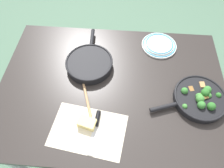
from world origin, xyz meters
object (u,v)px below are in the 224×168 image
skillet_broccoli (199,98)px  cheese_block (87,123)px  skillet_eggs (89,63)px  grater_knife (96,126)px  wooden_spoon (84,86)px  dinner_plate_stack (159,45)px

skillet_broccoli → cheese_block: bearing=-1.7°
skillet_eggs → grater_knife: (-0.09, 0.39, -0.02)m
wooden_spoon → cheese_block: cheese_block is taller
dinner_plate_stack → skillet_eggs: bearing=24.9°
skillet_broccoli → wooden_spoon: 0.66m
skillet_broccoli → wooden_spoon: bearing=-22.9°
grater_knife → dinner_plate_stack: 0.70m
skillet_broccoli → wooden_spoon: (0.66, -0.04, -0.02)m
skillet_broccoli → skillet_eggs: (0.64, -0.19, 0.00)m
skillet_broccoli → cheese_block: size_ratio=4.17×
skillet_broccoli → grater_knife: (0.56, 0.20, -0.02)m
grater_knife → cheese_block: 0.05m
cheese_block → dinner_plate_stack: cheese_block is taller
skillet_broccoli → grater_knife: 0.59m
wooden_spoon → skillet_broccoli: bearing=-112.6°
wooden_spoon → cheese_block: 0.24m
skillet_broccoli → cheese_block: (0.60, 0.19, -0.00)m
dinner_plate_stack → skillet_broccoli: bearing=116.6°
dinner_plate_stack → grater_knife: bearing=59.4°
cheese_block → skillet_broccoli: bearing=-162.2°
wooden_spoon → grater_knife: (-0.10, 0.24, 0.00)m
skillet_eggs → dinner_plate_stack: bearing=-67.9°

